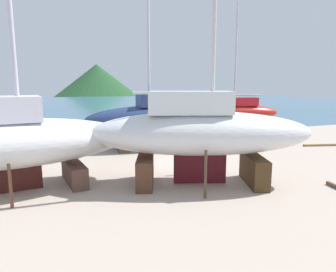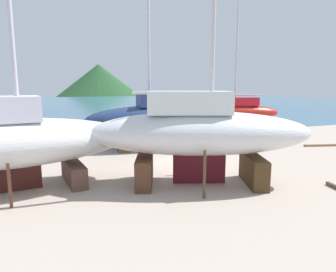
% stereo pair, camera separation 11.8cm
% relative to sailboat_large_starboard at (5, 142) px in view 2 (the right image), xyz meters
% --- Properties ---
extents(ground_plane, '(51.70, 51.70, 0.00)m').
position_rel_sailboat_large_starboard_xyz_m(ground_plane, '(9.20, -1.80, -2.20)').
color(ground_plane, '#B3A191').
extents(sea_water, '(153.14, 93.51, 0.01)m').
position_rel_sailboat_large_starboard_xyz_m(sea_water, '(9.20, 57.88, -2.20)').
color(sea_water, '#366686').
rests_on(sea_water, ground).
extents(headland_hill, '(82.69, 82.69, 31.75)m').
position_rel_sailboat_large_starboard_xyz_m(headland_hill, '(28.97, 163.56, -2.20)').
color(headland_hill, '#234C29').
rests_on(headland_hill, ground).
extents(sailboat_large_starboard, '(10.97, 4.60, 15.65)m').
position_rel_sailboat_large_starboard_xyz_m(sailboat_large_starboard, '(0.00, 0.00, 0.00)').
color(sailboat_large_starboard, brown).
rests_on(sailboat_large_starboard, ground).
extents(sailboat_far_slipway, '(7.33, 3.83, 11.24)m').
position_rel_sailboat_large_starboard_xyz_m(sailboat_far_slipway, '(17.17, 8.38, -0.15)').
color(sailboat_far_slipway, '#45361C').
rests_on(sailboat_far_slipway, ground).
extents(sailboat_small_center, '(10.16, 3.45, 16.49)m').
position_rel_sailboat_large_starboard_xyz_m(sailboat_small_center, '(8.93, 6.41, 0.01)').
color(sailboat_small_center, brown).
rests_on(sailboat_small_center, ground).
extents(sailboat_mid_port, '(10.51, 6.52, 15.23)m').
position_rel_sailboat_large_starboard_xyz_m(sailboat_mid_port, '(8.00, -1.97, 0.24)').
color(sailboat_mid_port, '#47311A').
rests_on(sailboat_mid_port, ground).
extents(worker, '(0.37, 0.49, 1.60)m').
position_rel_sailboat_large_starboard_xyz_m(worker, '(-0.86, 6.63, -1.37)').
color(worker, maroon).
rests_on(worker, ground).
extents(barrel_tar_black, '(0.67, 0.67, 0.81)m').
position_rel_sailboat_large_starboard_xyz_m(barrel_tar_black, '(2.40, 5.44, -1.79)').
color(barrel_tar_black, '#3A4961').
rests_on(barrel_tar_black, ground).
extents(timber_long_fore, '(2.85, 1.01, 0.14)m').
position_rel_sailboat_large_starboard_xyz_m(timber_long_fore, '(20.64, 2.48, -2.12)').
color(timber_long_fore, olive).
rests_on(timber_long_fore, ground).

